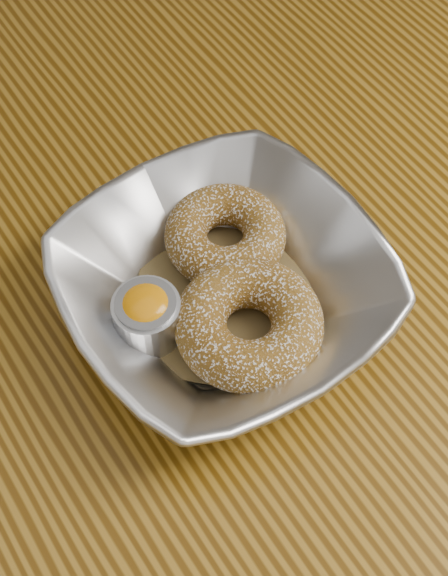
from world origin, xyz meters
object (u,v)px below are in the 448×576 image
donut_back (225,235)px  ramekin (147,315)px  table (184,328)px  serving_bowl (224,288)px  donut_front (249,324)px

donut_back → ramekin: 0.10m
table → ramekin: 0.15m
serving_bowl → donut_front: 0.04m
table → donut_front: (0.01, -0.09, 0.13)m
table → donut_front: 0.16m
donut_front → table: bearing=95.1°
ramekin → donut_back: bearing=19.5°
table → serving_bowl: size_ratio=4.89×
donut_front → ramekin: ramekin is taller
ramekin → donut_front: bearing=-37.8°
donut_back → ramekin: (-0.09, -0.03, 0.01)m
table → serving_bowl: 0.14m
serving_bowl → donut_back: 0.05m
table → donut_back: bearing=-13.6°
serving_bowl → ramekin: (-0.06, 0.01, 0.00)m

